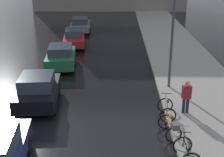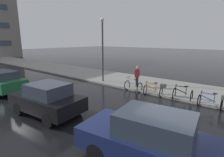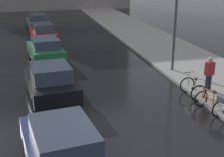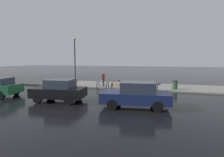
# 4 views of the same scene
# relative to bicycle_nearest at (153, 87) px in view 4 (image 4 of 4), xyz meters

# --- Properties ---
(ground_plane) EXTENTS (140.00, 140.00, 0.00)m
(ground_plane) POSITION_rel_bicycle_nearest_xyz_m (-3.43, 1.01, -0.48)
(ground_plane) COLOR black
(sidewalk_kerb) EXTENTS (4.80, 60.00, 0.14)m
(sidewalk_kerb) POSITION_rel_bicycle_nearest_xyz_m (2.57, 11.01, -0.41)
(sidewalk_kerb) COLOR gray
(sidewalk_kerb) RESTS_ON ground
(bicycle_nearest) EXTENTS (0.69, 1.42, 0.92)m
(bicycle_nearest) POSITION_rel_bicycle_nearest_xyz_m (0.00, 0.00, 0.00)
(bicycle_nearest) COLOR black
(bicycle_nearest) RESTS_ON ground
(bicycle_second) EXTENTS (0.83, 1.14, 0.97)m
(bicycle_second) POSITION_rel_bicycle_nearest_xyz_m (0.42, 1.75, -0.07)
(bicycle_second) COLOR black
(bicycle_second) RESTS_ON ground
(bicycle_third) EXTENTS (0.85, 1.46, 0.96)m
(bicycle_third) POSITION_rel_bicycle_nearest_xyz_m (0.11, 3.42, 0.01)
(bicycle_third) COLOR black
(bicycle_third) RESTS_ON ground
(bicycle_farthest) EXTENTS (0.76, 1.14, 1.02)m
(bicycle_farthest) POSITION_rel_bicycle_nearest_xyz_m (0.18, 5.19, -0.07)
(bicycle_farthest) COLOR black
(bicycle_farthest) RESTS_ON ground
(car_navy) EXTENTS (2.36, 4.51, 1.64)m
(car_navy) POSITION_rel_bicycle_nearest_xyz_m (-6.02, 0.73, 0.34)
(car_navy) COLOR navy
(car_navy) RESTS_ON ground
(car_black) EXTENTS (2.25, 3.93, 1.61)m
(car_black) POSITION_rel_bicycle_nearest_xyz_m (-5.97, 6.35, 0.33)
(car_black) COLOR black
(car_black) RESTS_ON ground
(pedestrian) EXTENTS (0.43, 0.30, 1.73)m
(pedestrian) POSITION_rel_bicycle_nearest_xyz_m (1.08, 5.42, 0.50)
(pedestrian) COLOR #1E2333
(pedestrian) RESTS_ON ground
(streetlamp) EXTENTS (0.33, 0.33, 5.48)m
(streetlamp) POSITION_rel_bicycle_nearest_xyz_m (0.80, 8.70, 2.82)
(streetlamp) COLOR #424247
(streetlamp) RESTS_ON ground
(trash_bin) EXTENTS (0.52, 0.52, 0.99)m
(trash_bin) POSITION_rel_bicycle_nearest_xyz_m (1.09, -2.01, 0.02)
(trash_bin) COLOR #2D5133
(trash_bin) RESTS_ON ground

